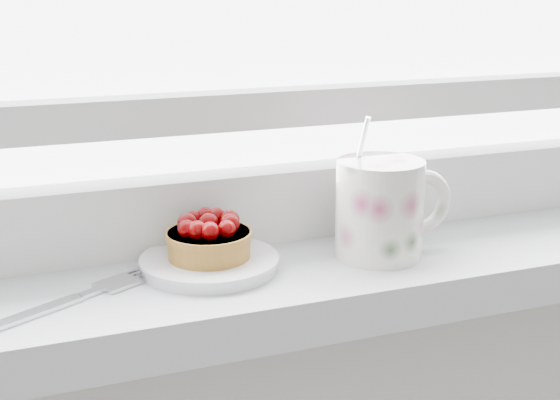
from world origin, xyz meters
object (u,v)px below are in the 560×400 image
saucer (210,263)px  fork (59,304)px  raspberry_tart (209,237)px  floral_mug (382,206)px

saucer → fork: 0.14m
fork → raspberry_tart: bearing=14.7°
saucer → fork: (-0.13, -0.03, -0.00)m
floral_mug → fork: floral_mug is taller
saucer → raspberry_tart: raspberry_tart is taller
raspberry_tart → saucer: bearing=-125.7°
raspberry_tart → floral_mug: 0.16m
saucer → floral_mug: (0.16, -0.02, 0.04)m
raspberry_tart → fork: raspberry_tart is taller
fork → floral_mug: bearing=2.5°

